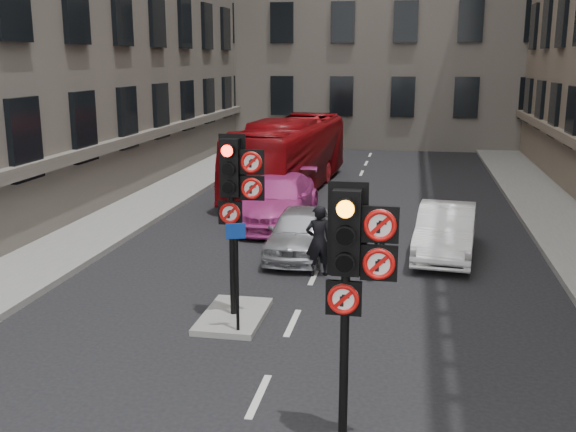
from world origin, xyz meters
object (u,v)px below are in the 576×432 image
(car_silver, at_px, (300,232))
(car_white, at_px, (446,231))
(signal_far, at_px, (235,187))
(bus_red, at_px, (290,155))
(signal_near, at_px, (353,260))
(motorcycle, at_px, (379,251))
(info_sign, at_px, (237,262))
(motorcyclist, at_px, (318,241))
(car_pink, at_px, (277,200))

(car_silver, height_order, car_white, car_white)
(signal_far, bearing_deg, bus_red, 95.88)
(signal_near, relative_size, motorcycle, 2.02)
(bus_red, bearing_deg, signal_near, -72.27)
(car_white, bearing_deg, motorcycle, -128.62)
(car_white, height_order, info_sign, info_sign)
(signal_far, relative_size, car_silver, 0.96)
(motorcycle, height_order, info_sign, info_sign)
(signal_near, bearing_deg, motorcyclist, 101.26)
(motorcycle, distance_m, info_sign, 5.10)
(car_silver, distance_m, motorcyclist, 1.79)
(car_silver, distance_m, car_pink, 3.66)
(car_silver, bearing_deg, signal_near, -76.35)
(car_white, distance_m, bus_red, 9.95)
(motorcyclist, xyz_separation_m, info_sign, (-0.98, -3.86, 0.60))
(bus_red, xyz_separation_m, motorcyclist, (2.58, -10.40, -0.54))
(signal_near, bearing_deg, car_silver, 103.75)
(car_silver, distance_m, info_sign, 5.55)
(motorcycle, distance_m, motorcyclist, 1.54)
(signal_near, relative_size, signal_far, 1.00)
(car_pink, xyz_separation_m, bus_red, (-0.58, 5.34, 0.67))
(signal_far, height_order, car_silver, signal_far)
(signal_near, distance_m, motorcycle, 7.87)
(motorcyclist, bearing_deg, info_sign, 51.28)
(car_pink, xyz_separation_m, motorcyclist, (2.00, -5.05, 0.12))
(signal_near, bearing_deg, motorcycle, 89.99)
(car_pink, bearing_deg, car_silver, -68.62)
(signal_far, distance_m, bus_red, 13.58)
(signal_far, xyz_separation_m, car_silver, (0.48, 4.68, -2.07))
(motorcycle, bearing_deg, bus_red, 118.74)
(signal_near, height_order, car_silver, signal_near)
(bus_red, bearing_deg, car_silver, -73.16)
(signal_near, xyz_separation_m, bus_red, (-3.99, 17.45, -1.18))
(bus_red, bearing_deg, signal_far, -79.26)
(car_white, distance_m, motorcycle, 2.38)
(car_white, relative_size, info_sign, 1.98)
(car_pink, height_order, motorcycle, car_pink)
(car_white, bearing_deg, car_silver, -164.87)
(motorcyclist, distance_m, info_sign, 4.03)
(signal_far, bearing_deg, motorcyclist, 68.61)
(car_silver, relative_size, car_pink, 0.73)
(motorcycle, bearing_deg, signal_far, -119.13)
(signal_near, relative_size, car_white, 0.87)
(signal_near, bearing_deg, signal_far, 123.02)
(signal_far, bearing_deg, car_white, 51.17)
(car_silver, distance_m, bus_red, 9.00)
(signal_far, distance_m, car_silver, 5.13)
(info_sign, bearing_deg, signal_near, -71.30)
(car_pink, distance_m, info_sign, 9.00)
(motorcycle, bearing_deg, info_sign, -111.71)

